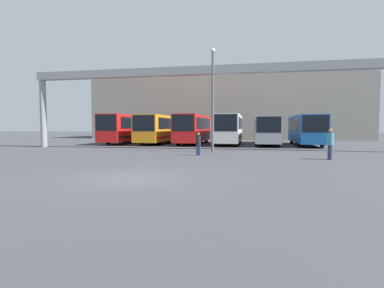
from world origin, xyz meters
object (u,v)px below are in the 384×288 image
at_px(bus_slot_1, 162,128).
at_px(bus_slot_4, 266,129).
at_px(bus_slot_2, 193,128).
at_px(bus_slot_3, 229,128).
at_px(bus_slot_0, 129,127).
at_px(pedestrian_near_center, 330,143).
at_px(bus_slot_5, 306,128).
at_px(lamp_post, 213,96).
at_px(pedestrian_far_center, 198,143).

xyz_separation_m(bus_slot_1, bus_slot_4, (12.15, -0.45, -0.13)).
distance_m(bus_slot_2, bus_slot_3, 4.05).
relative_size(bus_slot_2, bus_slot_3, 1.03).
xyz_separation_m(bus_slot_0, bus_slot_1, (4.05, 0.30, -0.04)).
xyz_separation_m(bus_slot_0, bus_slot_3, (12.15, -0.57, -0.04)).
height_order(bus_slot_2, pedestrian_near_center, bus_slot_2).
relative_size(bus_slot_2, pedestrian_near_center, 5.79).
distance_m(bus_slot_4, pedestrian_near_center, 15.09).
height_order(bus_slot_5, lamp_post, lamp_post).
height_order(bus_slot_3, pedestrian_far_center, bus_slot_3).
xyz_separation_m(bus_slot_2, pedestrian_near_center, (11.23, -14.46, -0.89)).
bearing_deg(pedestrian_near_center, bus_slot_1, 39.16).
relative_size(pedestrian_near_center, lamp_post, 0.23).
relative_size(bus_slot_4, pedestrian_near_center, 6.09).
height_order(bus_slot_1, lamp_post, lamp_post).
bearing_deg(pedestrian_near_center, pedestrian_far_center, 77.10).
relative_size(bus_slot_5, lamp_post, 1.27).
xyz_separation_m(bus_slot_1, bus_slot_2, (4.05, -0.73, 0.01)).
bearing_deg(bus_slot_4, bus_slot_1, 177.87).
height_order(bus_slot_1, pedestrian_far_center, bus_slot_1).
relative_size(bus_slot_1, bus_slot_2, 1.14).
bearing_deg(lamp_post, bus_slot_1, 123.89).
relative_size(pedestrian_near_center, pedestrian_far_center, 1.18).
relative_size(pedestrian_far_center, lamp_post, 0.20).
relative_size(bus_slot_0, pedestrian_near_center, 6.26).
bearing_deg(bus_slot_0, pedestrian_far_center, -51.34).
xyz_separation_m(bus_slot_2, bus_slot_5, (12.15, -0.30, -0.08)).
bearing_deg(bus_slot_5, pedestrian_near_center, -93.72).
height_order(bus_slot_0, bus_slot_4, bus_slot_0).
height_order(bus_slot_0, pedestrian_far_center, bus_slot_0).
relative_size(bus_slot_2, lamp_post, 1.35).
height_order(pedestrian_near_center, pedestrian_far_center, pedestrian_near_center).
bearing_deg(pedestrian_near_center, bus_slot_2, 31.83).
bearing_deg(bus_slot_4, bus_slot_5, -8.15).
bearing_deg(bus_slot_2, bus_slot_4, 1.99).
height_order(bus_slot_0, bus_slot_2, bus_slot_0).
distance_m(bus_slot_2, bus_slot_4, 8.10).
bearing_deg(bus_slot_2, pedestrian_near_center, -52.18).
relative_size(bus_slot_3, bus_slot_4, 0.92).
bearing_deg(bus_slot_2, bus_slot_5, -1.41).
distance_m(bus_slot_2, lamp_post, 11.57).
height_order(bus_slot_0, pedestrian_near_center, bus_slot_0).
bearing_deg(bus_slot_5, bus_slot_1, 176.36).
height_order(pedestrian_near_center, lamp_post, lamp_post).
bearing_deg(bus_slot_5, bus_slot_0, 177.93).
bearing_deg(pedestrian_far_center, bus_slot_5, -132.83).
bearing_deg(pedestrian_far_center, bus_slot_0, -59.45).
xyz_separation_m(bus_slot_4, lamp_post, (-4.46, -10.99, 2.58)).
relative_size(bus_slot_3, pedestrian_near_center, 5.64).
height_order(bus_slot_1, pedestrian_near_center, bus_slot_1).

